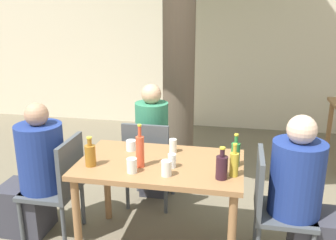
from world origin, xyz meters
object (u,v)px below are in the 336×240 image
person_seated_2 (154,147)px  wine_bottle_4 (222,167)px  soda_bottle_2 (140,150)px  drinking_glass_1 (166,168)px  drinking_glass_0 (173,146)px  drinking_glass_3 (131,145)px  green_bottle_1 (235,154)px  drinking_glass_2 (172,161)px  dining_table_front (161,174)px  drinking_glass_4 (132,166)px  patio_chair_2 (149,160)px  person_seated_0 (34,176)px  patio_chair_0 (60,183)px  patio_chair_1 (273,203)px  oil_cruet_3 (234,164)px  amber_bottle_0 (90,155)px  person_seated_1 (305,200)px

person_seated_2 → wine_bottle_4: 1.32m
soda_bottle_2 → drinking_glass_1: (0.22, -0.12, -0.07)m
drinking_glass_0 → drinking_glass_3: size_ratio=1.29×
green_bottle_1 → drinking_glass_2: size_ratio=2.41×
dining_table_front → drinking_glass_4: size_ratio=11.79×
patio_chair_2 → person_seated_0: (-0.84, -0.62, 0.04)m
patio_chair_0 → green_bottle_1: green_bottle_1 is taller
person_seated_0 → drinking_glass_3: bearing=103.3°
soda_bottle_2 → patio_chair_1: bearing=6.5°
patio_chair_2 → wine_bottle_4: wine_bottle_4 is taller
oil_cruet_3 → drinking_glass_3: 0.92m
patio_chair_1 → wine_bottle_4: wine_bottle_4 is taller
patio_chair_1 → amber_bottle_0: amber_bottle_0 is taller
patio_chair_1 → drinking_glass_0: size_ratio=7.84×
soda_bottle_2 → oil_cruet_3: soda_bottle_2 is taller
dining_table_front → drinking_glass_1: drinking_glass_1 is taller
person_seated_2 → drinking_glass_2: person_seated_2 is taller
person_seated_0 → drinking_glass_1: bearing=79.0°
dining_table_front → drinking_glass_1: (0.09, -0.23, 0.16)m
person_seated_2 → oil_cruet_3: (0.82, -0.99, 0.32)m
drinking_glass_0 → drinking_glass_2: 0.30m
patio_chair_1 → drinking_glass_2: patio_chair_1 is taller
drinking_glass_4 → patio_chair_2: bearing=96.2°
person_seated_2 → person_seated_1: bearing=147.8°
amber_bottle_0 → dining_table_front: bearing=18.7°
dining_table_front → soda_bottle_2: soda_bottle_2 is taller
patio_chair_1 → person_seated_0: person_seated_0 is taller
patio_chair_1 → drinking_glass_3: (-1.16, 0.19, 0.30)m
person_seated_1 → drinking_glass_1: person_seated_1 is taller
person_seated_1 → oil_cruet_3: (-0.53, -0.14, 0.31)m
wine_bottle_4 → drinking_glass_4: (-0.64, -0.02, -0.04)m
dining_table_front → person_seated_2: 0.90m
dining_table_front → green_bottle_1: (0.57, 0.04, 0.20)m
person_seated_2 → drinking_glass_3: person_seated_2 is taller
patio_chair_1 → person_seated_2: size_ratio=0.73×
patio_chair_1 → drinking_glass_4: size_ratio=8.20×
drinking_glass_0 → drinking_glass_2: bearing=-80.9°
amber_bottle_0 → drinking_glass_1: size_ratio=2.02×
person_seated_0 → amber_bottle_0: size_ratio=5.12×
green_bottle_1 → person_seated_1: bearing=-4.0°
dining_table_front → wine_bottle_4: bearing=-22.8°
green_bottle_1 → patio_chair_1: bearing=-7.0°
patio_chair_0 → oil_cruet_3: bearing=84.4°
amber_bottle_0 → drinking_glass_2: bearing=8.3°
patio_chair_1 → drinking_glass_3: patio_chair_1 is taller
person_seated_1 → drinking_glass_3: (-1.39, 0.19, 0.26)m
person_seated_2 → green_bottle_1: person_seated_2 is taller
patio_chair_2 → drinking_glass_1: bearing=112.3°
amber_bottle_0 → drinking_glass_4: amber_bottle_0 is taller
drinking_glass_2 → oil_cruet_3: bearing=-7.4°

